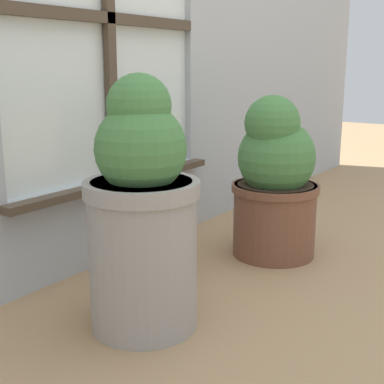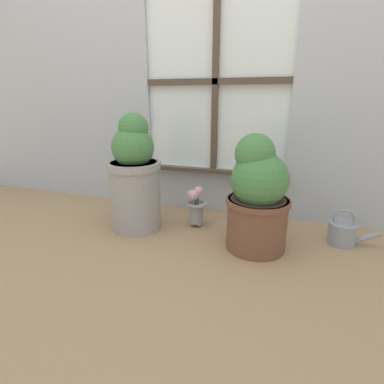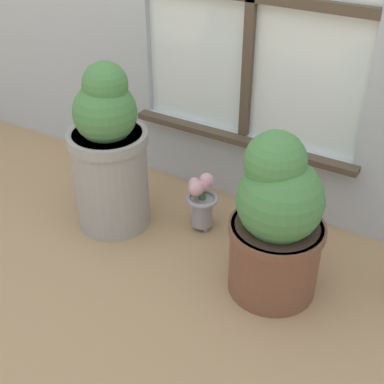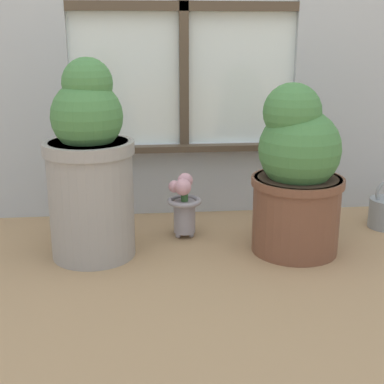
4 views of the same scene
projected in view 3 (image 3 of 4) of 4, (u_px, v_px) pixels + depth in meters
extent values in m
plane|color=tan|center=(157.00, 282.00, 1.82)|extent=(10.00, 10.00, 0.00)
cube|color=#B2B7BC|center=(243.00, 164.00, 2.21)|extent=(0.88, 0.05, 0.29)
cube|color=#4C3D2D|center=(240.00, 140.00, 2.10)|extent=(0.94, 0.06, 0.02)
cylinder|color=#9E9993|center=(111.00, 179.00, 2.01)|extent=(0.28, 0.28, 0.39)
cylinder|color=#9E9993|center=(107.00, 138.00, 1.92)|extent=(0.29, 0.29, 0.04)
cylinder|color=#38281E|center=(107.00, 134.00, 1.91)|extent=(0.25, 0.25, 0.01)
sphere|color=#477F42|center=(105.00, 112.00, 1.86)|extent=(0.23, 0.23, 0.23)
sphere|color=#477F42|center=(105.00, 84.00, 1.81)|extent=(0.16, 0.16, 0.16)
ellipsoid|color=#477F42|center=(125.00, 114.00, 1.88)|extent=(0.11, 0.12, 0.18)
cylinder|color=brown|center=(274.00, 257.00, 1.74)|extent=(0.29, 0.29, 0.26)
cylinder|color=brown|center=(277.00, 228.00, 1.67)|extent=(0.31, 0.31, 0.03)
cylinder|color=#38281E|center=(277.00, 226.00, 1.67)|extent=(0.27, 0.27, 0.01)
sphere|color=#477F42|center=(280.00, 200.00, 1.61)|extent=(0.27, 0.27, 0.27)
sphere|color=#477F42|center=(275.00, 162.00, 1.56)|extent=(0.19, 0.19, 0.19)
ellipsoid|color=#477F42|center=(295.00, 218.00, 1.56)|extent=(0.08, 0.10, 0.16)
sphere|color=#99939E|center=(206.00, 222.00, 2.10)|extent=(0.02, 0.02, 0.02)
sphere|color=#99939E|center=(195.00, 225.00, 2.08)|extent=(0.02, 0.02, 0.02)
sphere|color=#99939E|center=(206.00, 229.00, 2.06)|extent=(0.02, 0.02, 0.02)
cylinder|color=#99939E|center=(202.00, 211.00, 2.04)|extent=(0.08, 0.08, 0.12)
torus|color=#99939E|center=(202.00, 199.00, 2.01)|extent=(0.12, 0.12, 0.02)
cylinder|color=#386633|center=(202.00, 191.00, 1.99)|extent=(0.03, 0.03, 0.06)
sphere|color=#DB9EAD|center=(203.00, 186.00, 1.98)|extent=(0.05, 0.05, 0.05)
sphere|color=#DB9EAD|center=(206.00, 180.00, 1.98)|extent=(0.06, 0.06, 0.06)
sphere|color=#DB9EAD|center=(194.00, 183.00, 1.99)|extent=(0.04, 0.04, 0.04)
sphere|color=#DB9EAD|center=(196.00, 188.00, 1.95)|extent=(0.06, 0.06, 0.06)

